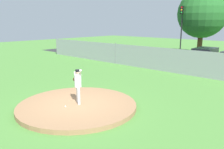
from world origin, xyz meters
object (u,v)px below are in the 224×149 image
object	(u,v)px
traffic_light_near	(182,23)
pitcher_youth	(78,83)
baseball	(65,106)
parked_car_slate	(205,58)
traffic_cone_orange	(156,55)

from	to	relation	value
traffic_light_near	pitcher_youth	bearing A→B (deg)	-76.97
pitcher_youth	baseball	xyz separation A→B (m)	(0.02, -0.76, -0.96)
baseball	parked_car_slate	bearing A→B (deg)	88.99
traffic_cone_orange	pitcher_youth	bearing A→B (deg)	-69.89
baseball	parked_car_slate	world-z (taller)	parked_car_slate
pitcher_youth	parked_car_slate	size ratio (longest dim) A/B	0.36
baseball	traffic_light_near	distance (m)	20.18
parked_car_slate	traffic_light_near	xyz separation A→B (m)	(-4.59, 4.28, 3.04)
pitcher_youth	parked_car_slate	bearing A→B (deg)	88.86
baseball	traffic_cone_orange	size ratio (longest dim) A/B	0.13
traffic_cone_orange	traffic_light_near	distance (m)	4.78
baseball	traffic_light_near	xyz separation A→B (m)	(-4.33, 19.38, 3.61)
traffic_light_near	parked_car_slate	bearing A→B (deg)	-42.98
traffic_light_near	traffic_cone_orange	bearing A→B (deg)	-118.09
pitcher_youth	traffic_cone_orange	xyz separation A→B (m)	(-5.80, 15.83, -0.94)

